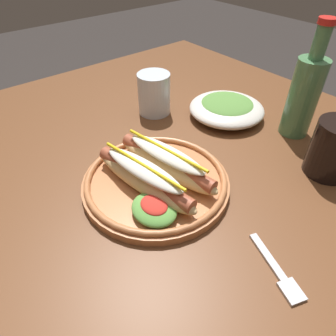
{
  "coord_description": "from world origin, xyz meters",
  "views": [
    {
      "loc": [
        0.4,
        -0.34,
        1.15
      ],
      "look_at": [
        0.05,
        -0.06,
        0.77
      ],
      "focal_mm": 32.1,
      "sensor_mm": 36.0,
      "label": 1
    }
  ],
  "objects_px": {
    "hot_dog_plate": "(156,178)",
    "side_bowl": "(227,108)",
    "fork": "(278,272)",
    "soda_cup": "(334,149)",
    "glass_bottle": "(304,94)",
    "water_cup": "(154,94)"
  },
  "relations": [
    {
      "from": "fork",
      "to": "soda_cup",
      "type": "height_order",
      "value": "soda_cup"
    },
    {
      "from": "soda_cup",
      "to": "side_bowl",
      "type": "height_order",
      "value": "soda_cup"
    },
    {
      "from": "hot_dog_plate",
      "to": "fork",
      "type": "relative_size",
      "value": 2.36
    },
    {
      "from": "hot_dog_plate",
      "to": "glass_bottle",
      "type": "xyz_separation_m",
      "value": [
        0.06,
        0.38,
        0.07
      ]
    },
    {
      "from": "hot_dog_plate",
      "to": "side_bowl",
      "type": "bearing_deg",
      "value": 107.73
    },
    {
      "from": "side_bowl",
      "to": "fork",
      "type": "bearing_deg",
      "value": -37.84
    },
    {
      "from": "fork",
      "to": "water_cup",
      "type": "relative_size",
      "value": 1.14
    },
    {
      "from": "soda_cup",
      "to": "side_bowl",
      "type": "relative_size",
      "value": 0.59
    },
    {
      "from": "hot_dog_plate",
      "to": "side_bowl",
      "type": "xyz_separation_m",
      "value": [
        -0.1,
        0.3,
        -0.0
      ]
    },
    {
      "from": "soda_cup",
      "to": "glass_bottle",
      "type": "distance_m",
      "value": 0.15
    },
    {
      "from": "hot_dog_plate",
      "to": "side_bowl",
      "type": "height_order",
      "value": "hot_dog_plate"
    },
    {
      "from": "fork",
      "to": "water_cup",
      "type": "bearing_deg",
      "value": -176.45
    },
    {
      "from": "side_bowl",
      "to": "glass_bottle",
      "type": "bearing_deg",
      "value": 24.71
    },
    {
      "from": "fork",
      "to": "soda_cup",
      "type": "distance_m",
      "value": 0.29
    },
    {
      "from": "soda_cup",
      "to": "side_bowl",
      "type": "xyz_separation_m",
      "value": [
        -0.28,
        0.01,
        -0.03
      ]
    },
    {
      "from": "hot_dog_plate",
      "to": "water_cup",
      "type": "height_order",
      "value": "water_cup"
    },
    {
      "from": "hot_dog_plate",
      "to": "glass_bottle",
      "type": "bearing_deg",
      "value": 81.55
    },
    {
      "from": "soda_cup",
      "to": "glass_bottle",
      "type": "xyz_separation_m",
      "value": [
        -0.13,
        0.08,
        0.04
      ]
    },
    {
      "from": "hot_dog_plate",
      "to": "soda_cup",
      "type": "distance_m",
      "value": 0.35
    },
    {
      "from": "fork",
      "to": "glass_bottle",
      "type": "height_order",
      "value": "glass_bottle"
    },
    {
      "from": "water_cup",
      "to": "fork",
      "type": "bearing_deg",
      "value": -16.59
    },
    {
      "from": "hot_dog_plate",
      "to": "water_cup",
      "type": "bearing_deg",
      "value": 143.15
    }
  ]
}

